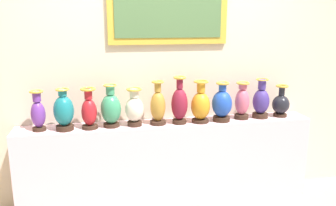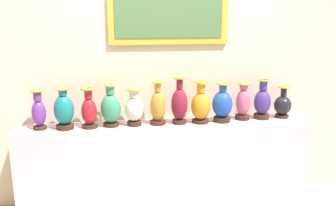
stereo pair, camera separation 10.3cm
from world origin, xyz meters
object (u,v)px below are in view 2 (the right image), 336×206
Objects in this scene: vase_amber at (201,105)px; vase_teal at (64,111)px; vase_violet at (39,112)px; vase_rose at (243,102)px; vase_indigo at (262,102)px; vase_ivory at (134,108)px; vase_ochre at (158,106)px; vase_sapphire at (222,105)px; vase_jade at (111,108)px; vase_crimson at (89,110)px; vase_onyx at (283,105)px; vase_burgundy at (179,104)px.

vase_teal is at bearing 179.98° from vase_amber.
vase_teal is at bearing -7.20° from vase_violet.
vase_rose is 0.20m from vase_indigo.
vase_ivory is 0.61m from vase_amber.
vase_ochre reaches higher than vase_sapphire.
vase_jade is 1.25m from vase_rose.
vase_ivory is (0.40, 0.01, -0.00)m from vase_crimson.
vase_sapphire is 1.18× the size of vase_onyx.
vase_indigo is (0.20, -0.00, -0.01)m from vase_rose.
vase_ivory is (0.21, -0.01, -0.01)m from vase_jade.
vase_ochre is (0.61, 0.01, 0.01)m from vase_crimson.
vase_onyx is at bearing 0.62° from vase_jade.
vase_onyx is at bearing 2.76° from vase_amber.
vase_teal reaches higher than vase_ivory.
vase_ochre is (0.82, 0.01, 0.00)m from vase_teal.
vase_indigo is at bearing 3.56° from vase_amber.
vase_crimson is 0.98× the size of vase_sapphire.
vase_sapphire is at bearing -0.21° from vase_crimson.
vase_jade is 1.00× the size of vase_indigo.
vase_ivory is 0.21m from vase_ochre.
vase_rose is (1.86, 0.01, 0.01)m from vase_violet.
vase_amber is 1.03× the size of vase_indigo.
vase_violet is 0.43m from vase_crimson.
vase_sapphire is at bearing -169.60° from vase_rose.
vase_burgundy reaches higher than vase_ochre.
vase_jade is 0.95× the size of vase_ochre.
vase_amber is 1.05× the size of vase_sapphire.
vase_amber is at bearing -176.44° from vase_indigo.
vase_violet is 0.97× the size of vase_teal.
vase_violet is 0.95× the size of vase_sapphire.
vase_burgundy is 1.04m from vase_onyx.
vase_jade reaches higher than vase_teal.
vase_sapphire reaches higher than vase_teal.
vase_indigo is at bearing 1.29° from vase_ivory.
vase_ochre is at bearing 176.39° from vase_burgundy.
vase_amber reaches higher than vase_ivory.
vase_teal is at bearing -178.66° from vase_rose.
vase_jade is 0.82m from vase_amber.
vase_teal is 0.40m from vase_jade.
vase_teal is at bearing -179.91° from vase_burgundy.
vase_sapphire is at bearing -1.01° from vase_violet.
vase_crimson is at bearing -178.85° from vase_onyx.
vase_amber is at bearing -1.57° from vase_jade.
vase_burgundy is 1.39× the size of vase_onyx.
vase_onyx is at bearing 1.11° from vase_teal.
vase_amber is (0.61, -0.01, 0.01)m from vase_ivory.
vase_sapphire is 0.22m from vase_rose.
vase_ochre reaches higher than vase_onyx.
vase_crimson is at bearing -178.76° from vase_indigo.
vase_burgundy is at bearing -1.89° from vase_jade.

